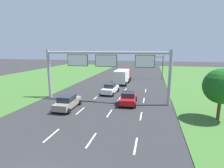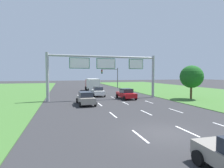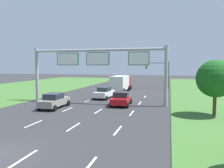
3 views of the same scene
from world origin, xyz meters
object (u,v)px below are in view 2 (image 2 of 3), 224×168
Objects in this scene: car_far_ahead at (126,94)px; roadside_tree_mid at (191,77)px; car_lead_silver at (86,98)px; sign_gantry at (105,67)px; traffic_light_mast at (111,74)px; box_truck at (92,84)px; car_mid_lane at (98,91)px.

roadside_tree_mid is (9.58, -3.17, 2.70)m from car_far_ahead.
sign_gantry reaches higher than car_lead_silver.
traffic_light_mast is 1.06× the size of roadside_tree_mid.
sign_gantry is at bearing 165.58° from car_far_ahead.
car_far_ahead is 0.80× the size of roadside_tree_mid.
box_truck is at bearing 89.36° from sign_gantry.
box_truck is 13.58m from sign_gantry.
sign_gantry is 13.46m from roadside_tree_mid.
box_truck is (0.45, 9.01, 0.78)m from car_mid_lane.
car_lead_silver reaches higher than car_mid_lane.
car_far_ahead is 21.13m from traffic_light_mast.
traffic_light_mast reaches higher than roadside_tree_mid.
roadside_tree_mid is at bearing -0.65° from car_lead_silver.
traffic_light_mast reaches higher than box_truck.
car_mid_lane reaches higher than car_far_ahead.
sign_gantry is at bearing 47.16° from car_lead_silver.
car_mid_lane is 9.06m from box_truck.
roadside_tree_mid is (6.28, -23.81, -0.36)m from traffic_light_mast.
car_mid_lane is 17.54m from traffic_light_mast.
car_lead_silver is 17.71m from box_truck.
car_lead_silver is at bearing -108.47° from car_mid_lane.
traffic_light_mast is (6.85, 15.85, 3.05)m from car_mid_lane.
box_truck reaches higher than car_lead_silver.
car_lead_silver is 0.80× the size of traffic_light_mast.
car_far_ahead is 0.57× the size of box_truck.
car_mid_lane is 5.86m from sign_gantry.
traffic_light_mast is at bearing 48.16° from box_truck.
car_lead_silver is 1.06× the size of car_far_ahead.
sign_gantry is (-0.15, -13.16, 3.35)m from box_truck.
car_far_ahead is at bearing 25.20° from car_lead_silver.
roadside_tree_mid is at bearing -21.38° from car_far_ahead.
box_truck is (-3.10, 13.81, 0.79)m from car_far_ahead.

